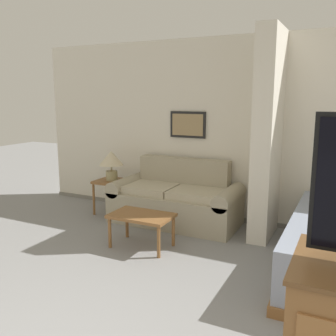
# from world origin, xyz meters

# --- Properties ---
(wall_back) EXTENTS (6.71, 0.16, 2.60)m
(wall_back) POSITION_xyz_m (-0.00, 4.25, 1.29)
(wall_back) COLOR silver
(wall_back) RESTS_ON ground_plane
(wall_partition_pillar) EXTENTS (0.24, 0.78, 2.60)m
(wall_partition_pillar) POSITION_xyz_m (0.44, 3.80, 1.30)
(wall_partition_pillar) COLOR silver
(wall_partition_pillar) RESTS_ON ground_plane
(couch) EXTENTS (1.82, 0.84, 0.89)m
(couch) POSITION_xyz_m (-0.80, 3.77, 0.32)
(couch) COLOR tan
(couch) RESTS_ON ground_plane
(coffee_table) EXTENTS (0.74, 0.46, 0.41)m
(coffee_table) POSITION_xyz_m (-0.79, 2.76, 0.36)
(coffee_table) COLOR brown
(coffee_table) RESTS_ON ground_plane
(side_table) EXTENTS (0.46, 0.46, 0.52)m
(side_table) POSITION_xyz_m (-1.87, 3.72, 0.44)
(side_table) COLOR brown
(side_table) RESTS_ON ground_plane
(table_lamp) EXTENTS (0.37, 0.37, 0.45)m
(table_lamp) POSITION_xyz_m (-1.87, 3.72, 0.83)
(table_lamp) COLOR tan
(table_lamp) RESTS_ON side_table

